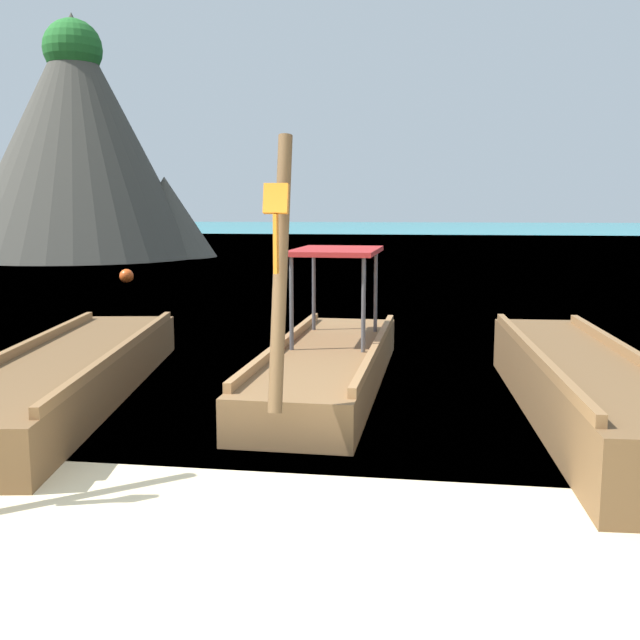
% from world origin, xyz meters
% --- Properties ---
extents(ground, '(120.00, 120.00, 0.00)m').
position_xyz_m(ground, '(0.00, 0.00, 0.00)').
color(ground, beige).
extents(sea_water, '(120.00, 120.00, 0.00)m').
position_xyz_m(sea_water, '(0.00, 61.77, 0.00)').
color(sea_water, teal).
rests_on(sea_water, ground).
extents(longtail_boat_red_ribbon, '(2.17, 6.33, 2.28)m').
position_xyz_m(longtail_boat_red_ribbon, '(-2.83, 3.76, 0.27)').
color(longtail_boat_red_ribbon, brown).
rests_on(longtail_boat_red_ribbon, ground).
extents(longtail_boat_orange_ribbon, '(1.30, 5.45, 2.74)m').
position_xyz_m(longtail_boat_orange_ribbon, '(-0.05, 4.78, 0.30)').
color(longtail_boat_orange_ribbon, brown).
rests_on(longtail_boat_orange_ribbon, ground).
extents(longtail_boat_violet_ribbon, '(1.30, 5.99, 2.59)m').
position_xyz_m(longtail_boat_violet_ribbon, '(2.67, 3.66, 0.34)').
color(longtail_boat_violet_ribbon, brown).
rests_on(longtail_boat_violet_ribbon, ground).
extents(karst_rock, '(10.95, 10.30, 10.40)m').
position_xyz_m(karst_rock, '(-14.07, 27.22, 5.04)').
color(karst_rock, '#47443D').
rests_on(karst_rock, ground).
extents(mooring_buoy_near, '(0.40, 0.40, 0.40)m').
position_xyz_m(mooring_buoy_near, '(-7.61, 16.43, 0.21)').
color(mooring_buoy_near, '#EA5119').
rests_on(mooring_buoy_near, sea_water).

